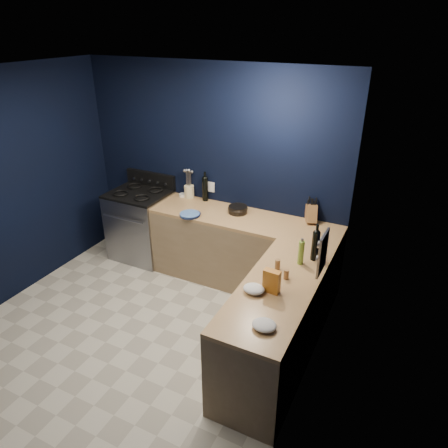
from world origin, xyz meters
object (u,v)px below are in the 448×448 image
Objects in this scene: crouton_bag at (272,281)px; gas_range at (141,226)px; plate_stack at (190,214)px; utensil_crock at (189,191)px; knife_block at (311,213)px.

gas_range is at bearing 156.15° from crouton_bag.
utensil_crock is (-0.30, 0.49, 0.07)m from plate_stack.
crouton_bag is at bearing -27.81° from gas_range.
plate_stack is 1.42m from knife_block.
plate_stack reaches higher than gas_range.
gas_range is at bearing 166.61° from plate_stack.
crouton_bag is (1.41, -1.01, 0.09)m from plate_stack.
plate_stack is (0.92, -0.22, 0.46)m from gas_range.
gas_range is 0.86m from utensil_crock.
utensil_crock is 2.28m from crouton_bag.
utensil_crock is 0.78× the size of knife_block.
knife_block is at bearing 6.82° from gas_range.
knife_block reaches higher than gas_range.
crouton_bag reaches higher than utensil_crock.
knife_block is 0.98× the size of crouton_bag.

